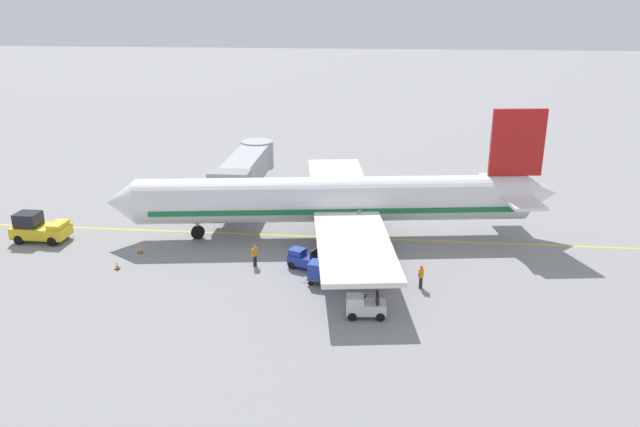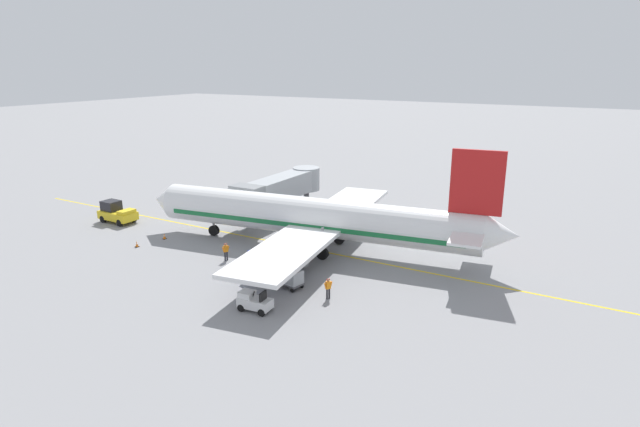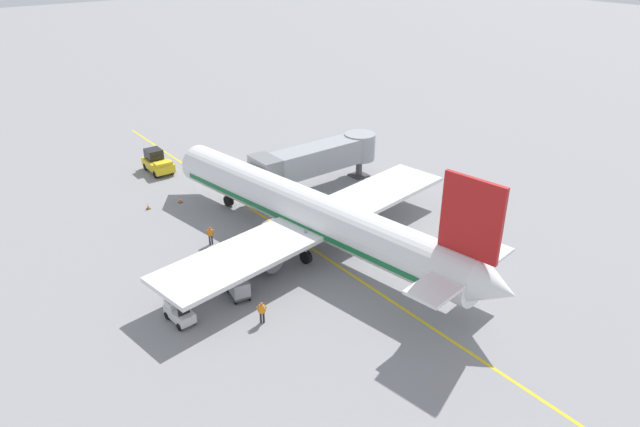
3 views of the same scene
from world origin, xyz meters
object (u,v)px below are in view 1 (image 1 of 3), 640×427
Objects in this scene: baggage_cart_front at (324,271)px; ground_crew_wing_walker at (421,275)px; baggage_tug_trailing at (304,259)px; ground_crew_loader at (255,254)px; safety_cone_nose_right at (117,265)px; parked_airliner at (336,200)px; baggage_tug_lead at (365,306)px; pushback_tractor at (39,228)px; baggage_cart_second_in_train at (367,271)px; safety_cone_nose_left at (140,250)px; jet_bridge at (246,169)px.

ground_crew_wing_walker is at bearing -90.08° from baggage_cart_front.
ground_crew_wing_walker is (-2.48, -8.41, 0.24)m from baggage_tug_trailing.
ground_crew_loader reaches higher than safety_cone_nose_right.
parked_airliner is 14.17m from baggage_tug_lead.
pushback_tractor is at bearing 81.81° from baggage_tug_trailing.
baggage_tug_lead is 0.87× the size of baggage_cart_second_in_train.
jet_bridge is at bearing -23.78° from safety_cone_nose_left.
ground_crew_wing_walker is at bearing -100.53° from safety_cone_nose_left.
baggage_tug_lead is 4.77m from baggage_cart_second_in_train.
ground_crew_loader is (2.45, 12.13, 0.00)m from ground_crew_wing_walker.
ground_crew_loader is at bearing -99.36° from safety_cone_nose_left.
ground_crew_loader is (-3.25, -18.66, -0.15)m from pushback_tractor.
ground_crew_loader is at bearing 140.75° from parked_airliner.
parked_airliner reaches higher than pushback_tractor.
ground_crew_loader is at bearing -81.21° from safety_cone_nose_right.
jet_bridge is at bearing 14.53° from ground_crew_loader.
baggage_tug_lead is 10.89m from ground_crew_loader.
baggage_tug_lead is at bearing -146.00° from baggage_tug_trailing.
parked_airliner is at bearing 17.97° from baggage_cart_second_in_train.
baggage_cart_second_in_train is 8.66m from ground_crew_loader.
pushback_tractor is at bearing 60.87° from safety_cone_nose_right.
ground_crew_wing_walker reaches higher than safety_cone_nose_left.
parked_airliner reaches higher than baggage_tug_lead.
parked_airliner is at bearing 35.83° from ground_crew_wing_walker.
ground_crew_loader is at bearing -165.47° from jet_bridge.
baggage_tug_lead is 5.38m from baggage_cart_front.
safety_cone_nose_right is (0.89, 15.47, -0.66)m from baggage_cart_front.
pushback_tractor is 1.49× the size of baggage_cart_front.
baggage_tug_lead is 19.22m from safety_cone_nose_right.
safety_cone_nose_right is (-3.12, 0.54, 0.00)m from safety_cone_nose_left.
parked_airliner is 17.85m from safety_cone_nose_right.
baggage_tug_lead is at bearing -146.35° from baggage_cart_front.
baggage_tug_lead is at bearing -150.45° from jet_bridge.
ground_crew_wing_walker is at bearing -136.93° from jet_bridge.
pushback_tractor is 9.34m from safety_cone_nose_left.
baggage_cart_front is at bearing -103.29° from pushback_tractor.
baggage_cart_second_in_train is at bearing -115.10° from baggage_tug_trailing.
baggage_tug_trailing is at bearing 73.58° from ground_crew_wing_walker.
safety_cone_nose_left is (4.01, 14.93, -0.66)m from baggage_cart_front.
baggage_tug_trailing is (-14.54, -7.50, -2.74)m from jet_bridge.
baggage_tug_trailing is (6.94, 4.68, 0.00)m from baggage_tug_lead.
baggage_tug_lead is 5.82m from ground_crew_wing_walker.
baggage_cart_front is at bearing 89.92° from ground_crew_wing_walker.
baggage_tug_lead reaches higher than baggage_cart_front.
jet_bridge is 23.43m from ground_crew_wing_walker.
jet_bridge reaches higher than ground_crew_loader.
ground_crew_wing_walker and ground_crew_loader have the same top height.
baggage_tug_trailing is 0.93× the size of baggage_cart_front.
safety_cone_nose_left and safety_cone_nose_right have the same top height.
jet_bridge is at bearing -21.26° from safety_cone_nose_right.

